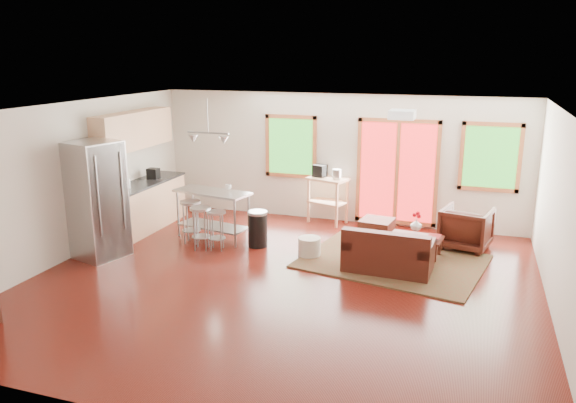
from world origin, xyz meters
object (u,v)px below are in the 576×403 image
(ottoman, at_px, (377,229))
(refrigerator, at_px, (96,200))
(kitchen_cart, at_px, (327,184))
(loveseat, at_px, (388,254))
(coffee_table, at_px, (416,239))
(island, at_px, (213,206))
(rug, at_px, (393,261))
(armchair, at_px, (466,226))

(ottoman, height_order, refrigerator, refrigerator)
(refrigerator, bearing_deg, ottoman, 44.92)
(refrigerator, bearing_deg, kitchen_cart, 60.54)
(loveseat, bearing_deg, coffee_table, 70.84)
(ottoman, xyz_separation_m, island, (-2.91, -0.93, 0.44))
(ottoman, height_order, island, island)
(rug, xyz_separation_m, island, (-3.38, 0.18, 0.61))
(loveseat, bearing_deg, refrigerator, -167.27)
(coffee_table, xyz_separation_m, refrigerator, (-5.13, -1.68, 0.68))
(armchair, xyz_separation_m, kitchen_cart, (-2.74, 0.76, 0.40))
(kitchen_cart, bearing_deg, refrigerator, -135.53)
(armchair, bearing_deg, ottoman, 12.17)
(loveseat, distance_m, ottoman, 1.62)
(ottoman, relative_size, refrigerator, 0.29)
(coffee_table, distance_m, refrigerator, 5.44)
(loveseat, bearing_deg, island, 172.19)
(rug, relative_size, kitchen_cart, 2.40)
(ottoman, bearing_deg, refrigerator, -151.14)
(island, height_order, kitchen_cart, kitchen_cart)
(rug, bearing_deg, coffee_table, 51.27)
(refrigerator, bearing_deg, rug, 31.00)
(rug, distance_m, kitchen_cart, 2.58)
(rug, height_order, loveseat, loveseat)
(coffee_table, xyz_separation_m, kitchen_cart, (-1.95, 1.44, 0.50))
(coffee_table, xyz_separation_m, island, (-3.70, -0.22, 0.32))
(ottoman, bearing_deg, armchair, -1.02)
(refrigerator, bearing_deg, loveseat, 25.96)
(rug, xyz_separation_m, coffee_table, (0.32, 0.40, 0.29))
(refrigerator, distance_m, island, 2.08)
(coffee_table, xyz_separation_m, ottoman, (-0.79, 0.71, -0.11))
(refrigerator, distance_m, kitchen_cart, 4.46)
(rug, height_order, refrigerator, refrigerator)
(rug, bearing_deg, ottoman, 112.82)
(island, bearing_deg, ottoman, 17.64)
(loveseat, bearing_deg, rug, 90.26)
(armchair, relative_size, kitchen_cart, 0.70)
(refrigerator, xyz_separation_m, island, (1.43, 1.47, -0.36))
(rug, height_order, island, island)
(island, bearing_deg, kitchen_cart, 43.39)
(coffee_table, bearing_deg, loveseat, -111.99)
(refrigerator, bearing_deg, armchair, 37.81)
(refrigerator, height_order, kitchen_cart, refrigerator)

